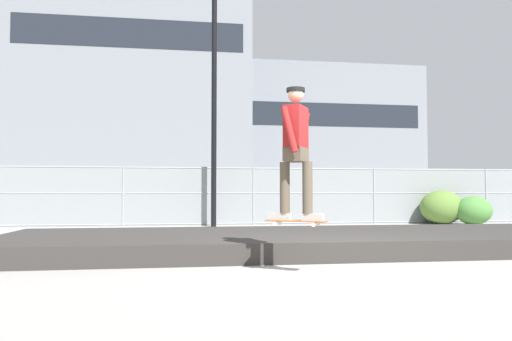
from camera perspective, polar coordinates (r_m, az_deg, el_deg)
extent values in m
plane|color=gray|center=(6.99, 10.41, -11.08)|extent=(120.00, 120.00, 0.00)
cube|color=#33302D|center=(8.96, 5.99, -8.22)|extent=(10.70, 3.55, 0.31)
cube|color=#9E5B33|center=(6.29, 4.73, -5.90)|extent=(0.78, 0.60, 0.02)
cylinder|color=silver|center=(6.29, 7.25, -6.21)|extent=(0.06, 0.05, 0.05)
cylinder|color=silver|center=(6.12, 6.75, -6.31)|extent=(0.06, 0.05, 0.05)
cylinder|color=silver|center=(6.47, 2.81, -6.13)|extent=(0.06, 0.05, 0.05)
cylinder|color=silver|center=(6.30, 2.21, -6.23)|extent=(0.06, 0.05, 0.05)
cube|color=#99999E|center=(6.21, 7.00, -6.07)|extent=(0.12, 0.14, 0.01)
cube|color=#99999E|center=(6.38, 2.52, -5.99)|extent=(0.12, 0.14, 0.01)
cube|color=#B2ADA8|center=(6.21, 6.64, -5.45)|extent=(0.29, 0.24, 0.09)
cube|color=#B2ADA8|center=(6.36, 2.85, -5.39)|extent=(0.29, 0.24, 0.09)
cylinder|color=brown|center=(6.23, 6.05, -1.98)|extent=(0.13, 0.13, 0.66)
cylinder|color=brown|center=(6.33, 3.40, -2.00)|extent=(0.13, 0.13, 0.66)
cube|color=brown|center=(6.30, 4.70, 1.84)|extent=(0.39, 0.42, 0.18)
cube|color=maroon|center=(6.33, 4.69, 5.08)|extent=(0.39, 0.44, 0.54)
cylinder|color=maroon|center=(6.56, 5.41, 4.30)|extent=(0.24, 0.20, 0.58)
cylinder|color=maroon|center=(6.10, 3.91, 4.81)|extent=(0.24, 0.20, 0.58)
sphere|color=tan|center=(6.40, 4.67, 8.86)|extent=(0.21, 0.21, 0.21)
cylinder|color=black|center=(6.42, 4.67, 9.36)|extent=(0.24, 0.24, 0.05)
cylinder|color=gray|center=(15.49, -15.30, -2.92)|extent=(0.06, 0.06, 1.85)
cylinder|color=gray|center=(15.54, -0.30, -3.01)|extent=(0.06, 0.06, 1.85)
cylinder|color=gray|center=(16.62, 13.66, -2.91)|extent=(0.06, 0.06, 1.85)
cylinder|color=gray|center=(18.53, 25.34, -2.69)|extent=(0.06, 0.06, 1.85)
cylinder|color=gray|center=(15.56, -0.30, 0.25)|extent=(24.28, 0.04, 0.04)
cylinder|color=gray|center=(15.54, -0.30, -2.67)|extent=(24.28, 0.04, 0.04)
cylinder|color=gray|center=(15.57, -0.30, -6.19)|extent=(24.28, 0.04, 0.04)
cube|color=gray|center=(15.54, -0.30, -3.01)|extent=(24.28, 0.01, 1.85)
cylinder|color=black|center=(15.02, -4.94, 7.09)|extent=(0.16, 0.16, 7.12)
cube|color=black|center=(18.89, -11.63, -3.66)|extent=(4.55, 2.22, 0.70)
cube|color=#23282D|center=(18.92, -12.21, -1.62)|extent=(2.34, 1.80, 0.64)
cylinder|color=black|center=(19.60, -7.30, -4.67)|extent=(0.66, 0.30, 0.64)
cylinder|color=black|center=(17.89, -7.71, -4.87)|extent=(0.66, 0.30, 0.64)
cylinder|color=black|center=(19.98, -15.15, -4.56)|extent=(0.66, 0.30, 0.64)
cylinder|color=black|center=(18.32, -16.27, -4.74)|extent=(0.66, 0.30, 0.64)
cube|color=slate|center=(47.96, -13.85, 10.26)|extent=(20.69, 10.28, 23.30)
cube|color=#1E232B|center=(43.74, -14.45, 15.34)|extent=(19.04, 0.04, 2.50)
cube|color=slate|center=(58.72, 4.33, 3.83)|extent=(27.60, 13.15, 15.21)
cube|color=#1E232B|center=(52.61, 5.94, 6.59)|extent=(25.39, 0.04, 2.50)
ellipsoid|color=#567A33|center=(17.09, 20.93, -4.04)|extent=(1.43, 1.17, 1.11)
ellipsoid|color=#477F38|center=(17.12, 24.13, -4.30)|extent=(1.19, 0.97, 0.92)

